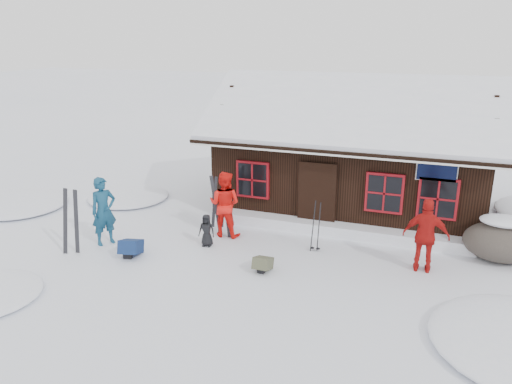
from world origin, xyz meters
TOP-DOWN VIEW (x-y plane):
  - ground at (0.00, 0.00)m, footprint 120.00×120.00m
  - mountain_hut at (1.50, 4.98)m, footprint 8.90×6.09m
  - snow_drift at (1.50, 2.25)m, footprint 7.60×0.60m
  - snow_mounds at (1.65, 1.86)m, footprint 20.60×13.20m
  - skier_teal at (-4.32, -0.57)m, footprint 0.75×0.83m
  - skier_orange_left at (-1.46, 1.11)m, footprint 0.94×0.74m
  - skier_orange_right at (4.01, 0.69)m, footprint 1.09×0.46m
  - skier_crouched at (-1.63, 0.25)m, footprint 0.48×0.34m
  - boulder at (5.81, 1.98)m, footprint 1.84×1.38m
  - ski_pair_left at (-4.73, -1.42)m, footprint 0.57×0.20m
  - ski_pair_mid at (-1.54, 1.04)m, footprint 0.62×0.17m
  - ski_pair_right at (-1.89, 1.64)m, footprint 0.49×0.13m
  - ski_poles at (1.25, 0.92)m, footprint 0.26×0.13m
  - backpack_blue at (-3.20, -1.04)m, footprint 0.63×0.75m
  - backpack_olive at (0.32, -0.68)m, footprint 0.40×0.53m

SIDE VIEW (x-z plane):
  - ground at x=0.00m, z-range 0.00..0.00m
  - snow_mounds at x=1.65m, z-range -0.24..0.24m
  - backpack_olive at x=0.32m, z-range 0.00..0.28m
  - snow_drift at x=1.50m, z-range 0.00..0.35m
  - backpack_blue at x=-3.20m, z-range 0.00..0.35m
  - skier_crouched at x=-1.63m, z-range 0.00..0.91m
  - boulder at x=5.81m, z-range 0.01..1.08m
  - ski_poles at x=1.25m, z-range -0.04..1.41m
  - ski_pair_right at x=-1.89m, z-range -0.05..1.57m
  - ski_pair_left at x=-4.73m, z-range -0.05..1.80m
  - ski_pair_mid at x=-1.54m, z-range -0.05..1.80m
  - skier_orange_right at x=4.01m, z-range 0.00..1.86m
  - skier_orange_left at x=-1.46m, z-range 0.00..1.90m
  - skier_teal at x=-4.32m, z-range 0.00..1.90m
  - mountain_hut at x=1.50m, z-range -0.63..3.79m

